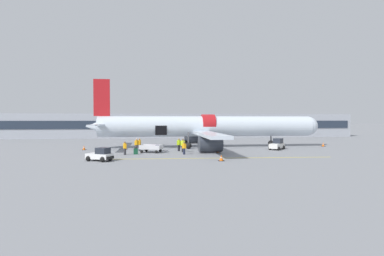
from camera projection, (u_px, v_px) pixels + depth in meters
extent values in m
plane|color=gray|center=(200.00, 151.00, 40.79)|extent=(500.00, 500.00, 0.00)
cube|color=yellow|center=(219.00, 158.00, 33.58)|extent=(26.19, 1.64, 0.01)
cube|color=#9EA3AD|center=(178.00, 125.00, 76.11)|extent=(86.53, 12.26, 5.67)
cube|color=#232D3D|center=(180.00, 125.00, 69.97)|extent=(84.80, 0.16, 1.81)
cylinder|color=silver|center=(208.00, 126.00, 46.72)|extent=(33.32, 3.15, 3.15)
sphere|color=silver|center=(308.00, 126.00, 48.88)|extent=(2.99, 2.99, 2.99)
cone|color=silver|center=(98.00, 127.00, 44.56)|extent=(3.62, 2.90, 2.90)
cylinder|color=red|center=(208.00, 124.00, 46.68)|extent=(2.00, 3.16, 3.16)
cube|color=red|center=(102.00, 98.00, 44.51)|extent=(2.36, 0.28, 5.50)
cube|color=silver|center=(97.00, 125.00, 40.46)|extent=(1.03, 8.42, 0.20)
cube|color=silver|center=(107.00, 124.00, 48.80)|extent=(1.03, 8.42, 0.20)
cube|color=silver|center=(209.00, 134.00, 38.65)|extent=(2.45, 15.04, 0.40)
cube|color=silver|center=(193.00, 130.00, 54.49)|extent=(2.45, 15.04, 0.40)
cylinder|color=#333842|center=(210.00, 144.00, 38.81)|extent=(3.00, 2.13, 2.13)
cylinder|color=#333842|center=(194.00, 137.00, 54.45)|extent=(3.00, 2.13, 2.13)
cube|color=black|center=(161.00, 130.00, 44.24)|extent=(1.70, 0.12, 1.40)
cylinder|color=#56565B|center=(271.00, 137.00, 48.11)|extent=(0.22, 0.22, 2.01)
sphere|color=black|center=(271.00, 143.00, 48.14)|extent=(0.96, 0.96, 0.96)
cylinder|color=#56565B|center=(188.00, 139.00, 44.09)|extent=(0.22, 0.22, 2.01)
sphere|color=black|center=(188.00, 146.00, 44.11)|extent=(0.96, 0.96, 0.96)
cylinder|color=#56565B|center=(185.00, 137.00, 48.59)|extent=(0.22, 0.22, 2.01)
sphere|color=black|center=(185.00, 143.00, 48.62)|extent=(0.96, 0.96, 0.96)
cube|color=white|center=(99.00, 156.00, 31.29)|extent=(2.95, 2.41, 0.54)
cube|color=#232833|center=(103.00, 151.00, 31.10)|extent=(1.57, 1.53, 0.64)
cube|color=black|center=(110.00, 158.00, 30.79)|extent=(0.66, 1.07, 0.27)
sphere|color=black|center=(103.00, 159.00, 30.40)|extent=(0.56, 0.56, 0.56)
sphere|color=black|center=(110.00, 158.00, 31.54)|extent=(0.56, 0.56, 0.56)
sphere|color=black|center=(88.00, 159.00, 31.06)|extent=(0.56, 0.56, 0.56)
sphere|color=black|center=(96.00, 157.00, 32.19)|extent=(0.56, 0.56, 0.56)
cube|color=silver|center=(277.00, 146.00, 42.98)|extent=(2.95, 3.01, 0.64)
cube|color=#232833|center=(278.00, 141.00, 43.38)|extent=(1.69, 1.70, 0.72)
cube|color=black|center=(280.00, 146.00, 44.22)|extent=(0.91, 0.87, 0.32)
sphere|color=black|center=(283.00, 147.00, 43.45)|extent=(0.56, 0.56, 0.56)
sphere|color=black|center=(275.00, 147.00, 44.15)|extent=(0.56, 0.56, 0.56)
sphere|color=black|center=(278.00, 148.00, 41.83)|extent=(0.56, 0.56, 0.56)
sphere|color=black|center=(270.00, 148.00, 42.53)|extent=(0.56, 0.56, 0.56)
cube|color=silver|center=(151.00, 149.00, 39.26)|extent=(3.22, 2.55, 0.05)
cube|color=silver|center=(161.00, 147.00, 38.97)|extent=(0.62, 1.65, 0.51)
cube|color=silver|center=(149.00, 147.00, 38.43)|extent=(2.62, 0.95, 0.51)
cube|color=silver|center=(153.00, 146.00, 40.06)|extent=(2.62, 0.95, 0.51)
cube|color=#333338|center=(165.00, 151.00, 38.89)|extent=(0.88, 0.37, 0.06)
sphere|color=black|center=(156.00, 152.00, 38.22)|extent=(0.40, 0.40, 0.40)
sphere|color=black|center=(160.00, 150.00, 39.91)|extent=(0.40, 0.40, 0.40)
sphere|color=black|center=(142.00, 152.00, 38.62)|extent=(0.40, 0.40, 0.40)
sphere|color=black|center=(146.00, 150.00, 40.31)|extent=(0.40, 0.40, 0.40)
cube|color=#721951|center=(154.00, 147.00, 39.47)|extent=(0.53, 0.36, 0.36)
cube|color=#4C1E1E|center=(150.00, 147.00, 39.00)|extent=(0.42, 0.33, 0.44)
cube|color=#1E2347|center=(157.00, 147.00, 39.25)|extent=(0.50, 0.36, 0.47)
cylinder|color=black|center=(179.00, 148.00, 41.06)|extent=(0.40, 0.40, 0.85)
cylinder|color=#B7E019|center=(179.00, 142.00, 41.04)|extent=(0.51, 0.51, 0.67)
sphere|color=#9E7556|center=(179.00, 139.00, 41.02)|extent=(0.24, 0.24, 0.24)
cylinder|color=#B7E019|center=(180.00, 143.00, 41.15)|extent=(0.16, 0.16, 0.62)
cylinder|color=#B7E019|center=(177.00, 143.00, 40.93)|extent=(0.16, 0.16, 0.62)
cylinder|color=#2D2D33|center=(125.00, 152.00, 36.68)|extent=(0.41, 0.41, 0.80)
cylinder|color=orange|center=(125.00, 146.00, 36.66)|extent=(0.53, 0.53, 0.63)
sphere|color=brown|center=(125.00, 142.00, 36.65)|extent=(0.22, 0.22, 0.22)
cylinder|color=orange|center=(126.00, 146.00, 36.54)|extent=(0.17, 0.17, 0.58)
cylinder|color=orange|center=(124.00, 146.00, 36.79)|extent=(0.17, 0.17, 0.58)
cylinder|color=#2D2D33|center=(137.00, 148.00, 41.05)|extent=(0.37, 0.37, 0.84)
cylinder|color=orange|center=(137.00, 143.00, 41.02)|extent=(0.48, 0.48, 0.66)
sphere|color=tan|center=(137.00, 139.00, 41.01)|extent=(0.23, 0.23, 0.23)
cylinder|color=orange|center=(135.00, 143.00, 40.94)|extent=(0.15, 0.15, 0.61)
cylinder|color=orange|center=(138.00, 143.00, 41.11)|extent=(0.15, 0.15, 0.61)
cylinder|color=#1E2338|center=(184.00, 151.00, 37.11)|extent=(0.36, 0.36, 0.76)
cylinder|color=orange|center=(184.00, 146.00, 37.09)|extent=(0.47, 0.47, 0.60)
sphere|color=brown|center=(184.00, 143.00, 37.08)|extent=(0.21, 0.21, 0.21)
cylinder|color=orange|center=(182.00, 146.00, 37.15)|extent=(0.15, 0.15, 0.55)
cylinder|color=orange|center=(186.00, 146.00, 37.04)|extent=(0.15, 0.15, 0.55)
cylinder|color=black|center=(183.00, 149.00, 39.56)|extent=(0.44, 0.44, 0.88)
cylinder|color=#CCE523|center=(183.00, 143.00, 39.53)|extent=(0.57, 0.57, 0.69)
sphere|color=brown|center=(183.00, 140.00, 39.52)|extent=(0.24, 0.24, 0.24)
cylinder|color=#CCE523|center=(181.00, 144.00, 39.65)|extent=(0.18, 0.18, 0.63)
cylinder|color=#CCE523|center=(185.00, 144.00, 39.43)|extent=(0.18, 0.18, 0.63)
cylinder|color=#1E2338|center=(140.00, 147.00, 41.94)|extent=(0.35, 0.35, 0.83)
cylinder|color=orange|center=(140.00, 142.00, 41.92)|extent=(0.45, 0.45, 0.65)
sphere|color=#9E7556|center=(139.00, 139.00, 41.91)|extent=(0.23, 0.23, 0.23)
cylinder|color=orange|center=(140.00, 143.00, 41.70)|extent=(0.14, 0.14, 0.60)
cylinder|color=orange|center=(139.00, 143.00, 42.14)|extent=(0.14, 0.14, 0.60)
cube|color=#14472D|center=(136.00, 151.00, 37.23)|extent=(0.55, 0.28, 0.74)
cube|color=black|center=(136.00, 148.00, 37.22)|extent=(0.35, 0.05, 0.12)
cube|color=black|center=(323.00, 146.00, 48.10)|extent=(0.59, 0.59, 0.03)
cone|color=orange|center=(323.00, 144.00, 48.09)|extent=(0.43, 0.43, 0.64)
cylinder|color=white|center=(323.00, 144.00, 48.09)|extent=(0.25, 0.25, 0.08)
cube|color=black|center=(221.00, 161.00, 31.37)|extent=(0.61, 0.61, 0.03)
cone|color=orange|center=(221.00, 158.00, 31.36)|extent=(0.45, 0.45, 0.63)
cylinder|color=white|center=(221.00, 158.00, 31.36)|extent=(0.26, 0.26, 0.08)
cube|color=black|center=(218.00, 152.00, 39.27)|extent=(0.47, 0.47, 0.03)
cone|color=orange|center=(218.00, 150.00, 39.26)|extent=(0.35, 0.35, 0.66)
cylinder|color=white|center=(218.00, 150.00, 39.26)|extent=(0.20, 0.20, 0.08)
cube|color=black|center=(84.00, 150.00, 42.56)|extent=(0.56, 0.56, 0.03)
cone|color=orange|center=(84.00, 148.00, 42.55)|extent=(0.42, 0.42, 0.62)
cylinder|color=white|center=(84.00, 148.00, 42.55)|extent=(0.24, 0.24, 0.07)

